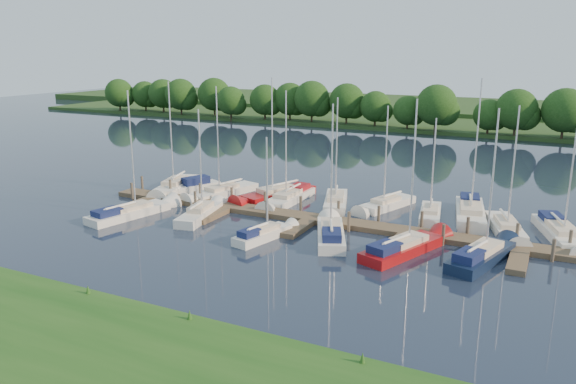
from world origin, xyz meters
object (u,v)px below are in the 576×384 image
at_px(dock, 309,221).
at_px(sailboat_n_0, 175,188).
at_px(sailboat_n_5, 336,204).
at_px(motorboat, 194,187).
at_px(sailboat_s_2, 264,235).

distance_m(dock, sailboat_n_0, 16.99).
bearing_deg(sailboat_n_5, dock, 70.32).
xyz_separation_m(motorboat, sailboat_s_2, (13.36, -9.90, -0.03)).
xyz_separation_m(motorboat, sailboat_n_5, (14.90, 0.69, -0.07)).
bearing_deg(dock, sailboat_n_5, 89.06).
relative_size(sailboat_n_0, sailboat_s_2, 1.40).
distance_m(sailboat_n_5, sailboat_s_2, 10.69).
bearing_deg(sailboat_n_5, motorboat, -16.10).
bearing_deg(motorboat, sailboat_s_2, 168.40).
distance_m(dock, motorboat, 15.58).
relative_size(motorboat, sailboat_n_5, 0.54).
xyz_separation_m(dock, sailboat_s_2, (-1.44, -5.06, 0.12)).
xyz_separation_m(dock, sailboat_n_5, (0.09, 5.52, 0.08)).
height_order(sailboat_n_0, motorboat, sailboat_n_0).
distance_m(sailboat_n_0, sailboat_s_2, 17.57).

